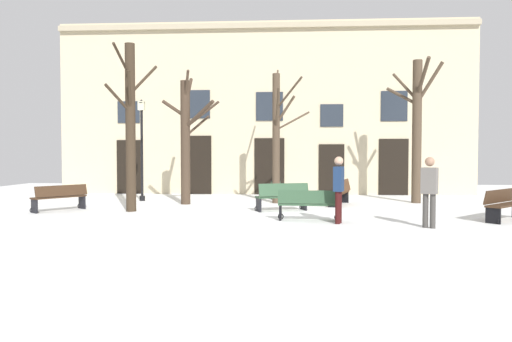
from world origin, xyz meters
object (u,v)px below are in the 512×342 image
tree_near_facade (186,137)px  tree_right_of_center (130,124)px  tree_left_of_center (277,134)px  bench_facing_shops (60,197)px  person_crossing_plaza (429,188)px  person_strolling (339,186)px  bench_far_corner (282,197)px  tree_center (417,126)px  streetlamp (142,139)px  litter_bin (276,190)px  bench_back_to_back_right (505,204)px  bench_by_litter_bin (309,204)px  bench_near_lamp (341,192)px

tree_near_facade → tree_right_of_center: (-1.34, -2.32, 0.33)m
tree_left_of_center → bench_facing_shops: size_ratio=3.19×
person_crossing_plaza → person_strolling: 2.29m
tree_near_facade → bench_far_corner: (3.57, -1.93, -2.02)m
tree_center → streetlamp: 10.68m
bench_far_corner → person_crossing_plaza: size_ratio=0.99×
tree_left_of_center → litter_bin: (-0.08, 1.48, -2.22)m
bench_back_to_back_right → bench_by_litter_bin: bearing=139.7°
tree_center → bench_near_lamp: bearing=-163.0°
bench_by_litter_bin → person_crossing_plaza: 3.22m
bench_facing_shops → bench_back_to_back_right: bearing=121.7°
streetlamp → bench_by_litter_bin: (6.35, -5.28, -1.99)m
tree_right_of_center → bench_back_to_back_right: size_ratio=3.24×
tree_center → bench_back_to_back_right: bearing=-76.0°
tree_left_of_center → bench_back_to_back_right: bearing=-33.9°
bench_far_corner → person_strolling: size_ratio=0.99×
bench_by_litter_bin → person_crossing_plaza: person_crossing_plaza is taller
streetlamp → bench_facing_shops: streetlamp is taller
tree_near_facade → person_strolling: bearing=-42.2°
litter_bin → bench_far_corner: bearing=-85.8°
bench_facing_shops → tree_near_facade: bearing=159.9°
bench_back_to_back_right → person_crossing_plaza: (-2.53, -1.50, 0.54)m
bench_facing_shops → person_strolling: bearing=113.2°
tree_left_of_center → bench_by_litter_bin: tree_left_of_center is taller
bench_facing_shops → bench_near_lamp: (9.40, 2.41, 0.02)m
tree_right_of_center → person_strolling: (6.43, -2.29, -1.81)m
person_crossing_plaza → bench_facing_shops: bearing=-161.9°
tree_near_facade → streetlamp: tree_near_facade is taller
tree_right_of_center → tree_center: size_ratio=1.00×
bench_facing_shops → bench_by_litter_bin: bench_by_litter_bin is taller
tree_near_facade → bench_facing_shops: (-3.71, -2.35, -2.04)m
bench_far_corner → bench_near_lamp: bench_near_lamp is taller
bench_near_lamp → bench_by_litter_bin: bearing=-0.6°
person_strolling → bench_by_litter_bin: bearing=-102.9°
streetlamp → tree_right_of_center: bearing=-78.8°
tree_near_facade → bench_by_litter_bin: (4.32, -4.14, -2.04)m
tree_near_facade → litter_bin: size_ratio=6.27×
tree_near_facade → tree_right_of_center: 2.70m
bench_facing_shops → person_crossing_plaza: 11.40m
litter_bin → bench_by_litter_bin: size_ratio=0.44×
person_crossing_plaza → tree_center: bearing=110.7°
bench_by_litter_bin → person_strolling: bearing=151.0°
tree_near_facade → litter_bin: tree_near_facade is taller
litter_bin → person_strolling: size_ratio=0.43×
bench_near_lamp → tree_left_of_center: bearing=-85.4°
tree_near_facade → bench_facing_shops: size_ratio=2.96×
tree_right_of_center → litter_bin: bearing=43.6°
person_strolling → person_crossing_plaza: bearing=92.6°
streetlamp → tree_near_facade: bearing=-29.3°
bench_facing_shops → bench_by_litter_bin: 8.23m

